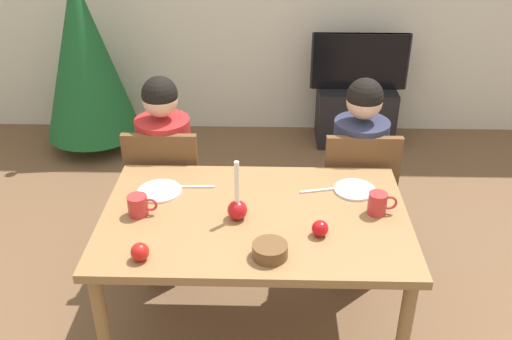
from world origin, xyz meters
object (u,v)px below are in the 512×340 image
chair_right (356,191)px  mug_left (139,205)px  dining_table (255,229)px  bowl_walnuts (270,250)px  christmas_tree (84,56)px  apple_by_left_plate (320,228)px  tv (360,61)px  tv_stand (355,115)px  plate_left (160,191)px  candle_centerpiece (237,207)px  mug_right (378,203)px  chair_left (167,188)px  plate_right (355,190)px  person_left_child (167,177)px  apple_near_candle (140,252)px  person_right_child (357,179)px

chair_right → mug_left: (-1.09, -0.62, 0.29)m
dining_table → bowl_walnuts: bowl_walnuts is taller
chair_right → christmas_tree: size_ratio=0.59×
chair_right → mug_left: size_ratio=6.62×
chair_right → apple_by_left_plate: 0.86m
tv → bowl_walnuts: (-0.71, -2.61, 0.07)m
tv_stand → christmas_tree: 2.26m
dining_table → plate_left: (-0.47, 0.18, 0.09)m
mug_left → candle_centerpiece: bearing=-2.6°
plate_left → christmas_tree: bearing=115.7°
plate_left → mug_left: size_ratio=1.57×
tv_stand → mug_right: 2.35m
chair_left → chair_right: (1.08, 0.00, 0.00)m
chair_right → plate_left: size_ratio=4.23×
chair_left → tv: size_ratio=1.14×
dining_table → plate_right: size_ratio=6.98×
tv → person_left_child: bearing=-128.2°
plate_right → chair_left: bearing=158.8°
mug_left → apple_by_left_plate: size_ratio=1.87×
person_left_child → christmas_tree: (-0.88, 1.48, 0.22)m
chair_right → plate_left: bearing=-157.5°
tv_stand → candle_centerpiece: size_ratio=2.20×
chair_right → apple_near_candle: (-1.01, -0.95, 0.28)m
person_right_child → mug_left: size_ratio=8.62×
dining_table → chair_left: bearing=130.7°
tv_stand → person_right_child: bearing=-97.7°
chair_left → mug_right: bearing=-28.3°
dining_table → bowl_walnuts: bearing=-77.0°
chair_left → chair_right: same height
plate_right → tv_stand: bearing=81.7°
dining_table → tv: tv is taller
chair_left → person_right_child: (1.08, 0.03, 0.06)m
chair_left → candle_centerpiece: bearing=-55.3°
person_right_child → candle_centerpiece: bearing=-133.4°
person_right_child → bowl_walnuts: size_ratio=7.99×
tv → christmas_tree: (-2.18, -0.18, 0.08)m
person_right_child → apple_by_left_plate: (-0.28, -0.79, 0.22)m
tv → chair_left: bearing=-127.7°
dining_table → apple_by_left_plate: size_ratio=19.23×
plate_right → apple_near_candle: size_ratio=2.64×
person_left_child → chair_left: bearing=-90.0°
chair_left → christmas_tree: size_ratio=0.59×
dining_table → chair_right: size_ratio=1.56×
christmas_tree → plate_left: bearing=-64.3°
chair_right → tv: size_ratio=1.14×
plate_left → mug_left: 0.21m
tv → apple_by_left_plate: 2.51m
plate_left → plate_right: bearing=2.3°
christmas_tree → plate_right: bearing=-45.3°
christmas_tree → apple_near_candle: 2.64m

